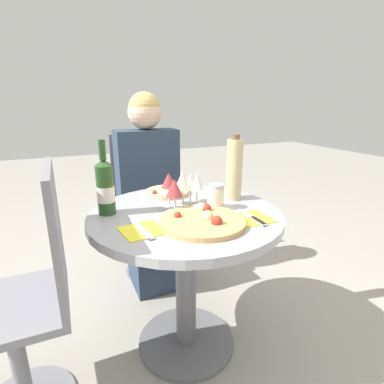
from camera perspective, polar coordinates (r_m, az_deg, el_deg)
ground_plane at (r=1.70m, az=-1.10°, el=-26.67°), size 12.00×12.00×0.00m
dining_table at (r=1.38m, az=-1.22°, el=-10.50°), size 0.84×0.84×0.71m
chair_behind_diner at (r=2.11m, az=-8.72°, el=-2.63°), size 0.40×0.40×0.96m
seated_diner at (r=1.95m, az=-7.73°, el=-1.36°), size 0.39×0.42×1.23m
chair_empty_side at (r=1.30m, az=-28.58°, el=-17.89°), size 0.40×0.40×0.96m
pizza_large at (r=1.19m, az=2.02°, el=-5.43°), size 0.34×0.34×0.05m
pizza_small_far at (r=1.57m, az=-4.56°, el=0.08°), size 0.23×0.23×0.05m
wine_bottle at (r=1.31m, az=-16.18°, el=0.88°), size 0.08×0.08×0.32m
tall_carafe at (r=1.46m, az=8.04°, el=4.31°), size 0.08×0.08×0.32m
sugar_shaker at (r=1.34m, az=4.52°, el=-0.92°), size 0.07×0.07×0.11m
wine_glass_back_left at (r=1.36m, az=-4.45°, el=2.06°), size 0.07×0.07×0.15m
wine_glass_center at (r=1.35m, az=-1.78°, el=2.27°), size 0.07×0.07×0.17m
wine_glass_front_left at (r=1.30m, az=-3.34°, el=0.73°), size 0.08×0.08×0.14m
wine_glass_front_right at (r=1.34m, az=0.95°, el=1.85°), size 0.07×0.07×0.16m
wine_glass_back_right at (r=1.41m, az=-0.33°, el=2.01°), size 0.07×0.07×0.14m
place_setting_left at (r=1.14m, az=-9.46°, el=-7.22°), size 0.17×0.19×0.01m
place_setting_right at (r=1.26m, az=11.32°, el=-4.88°), size 0.15×0.19×0.01m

